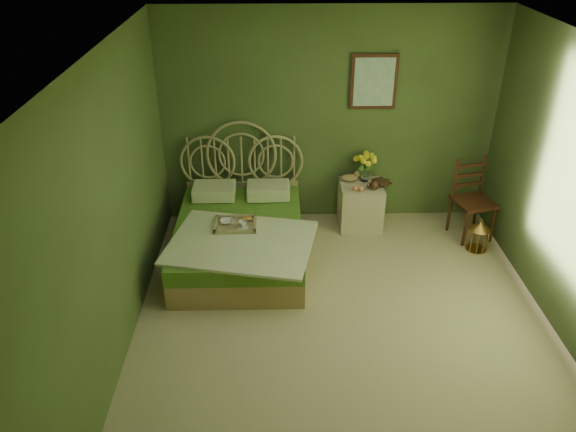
{
  "coord_description": "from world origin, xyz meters",
  "views": [
    {
      "loc": [
        -0.64,
        -4.12,
        3.57
      ],
      "look_at": [
        -0.51,
        1.0,
        0.68
      ],
      "focal_mm": 35.0,
      "sensor_mm": 36.0,
      "label": 1
    }
  ],
  "objects_px": {
    "bed": "(240,234)",
    "chair": "(473,193)",
    "birdcage": "(478,236)",
    "nightstand": "(361,200)"
  },
  "relations": [
    {
      "from": "chair",
      "to": "bed",
      "type": "bearing_deg",
      "value": 175.78
    },
    {
      "from": "birdcage",
      "to": "chair",
      "type": "bearing_deg",
      "value": 90.0
    },
    {
      "from": "bed",
      "to": "chair",
      "type": "distance_m",
      "value": 2.8
    },
    {
      "from": "chair",
      "to": "birdcage",
      "type": "xyz_separation_m",
      "value": [
        -0.0,
        -0.39,
        -0.36
      ]
    },
    {
      "from": "bed",
      "to": "birdcage",
      "type": "height_order",
      "value": "bed"
    },
    {
      "from": "nightstand",
      "to": "chair",
      "type": "height_order",
      "value": "nightstand"
    },
    {
      "from": "bed",
      "to": "nightstand",
      "type": "height_order",
      "value": "bed"
    },
    {
      "from": "bed",
      "to": "nightstand",
      "type": "xyz_separation_m",
      "value": [
        1.46,
        0.68,
        0.07
      ]
    },
    {
      "from": "bed",
      "to": "chair",
      "type": "height_order",
      "value": "bed"
    },
    {
      "from": "birdcage",
      "to": "nightstand",
      "type": "bearing_deg",
      "value": 154.94
    }
  ]
}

